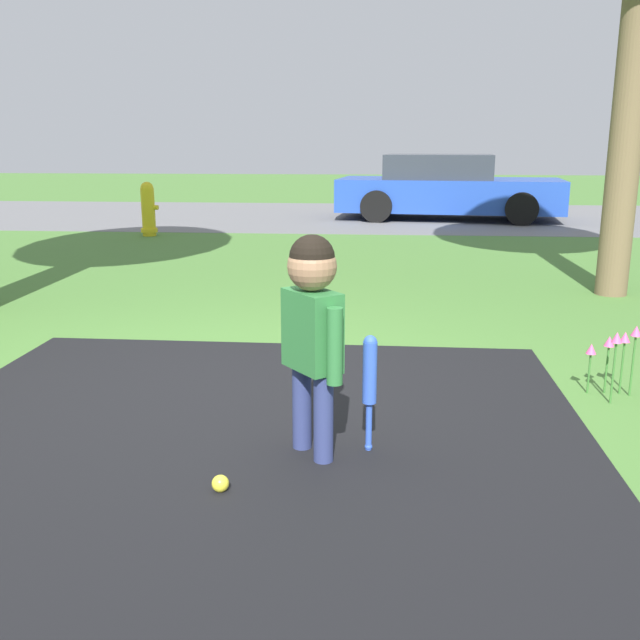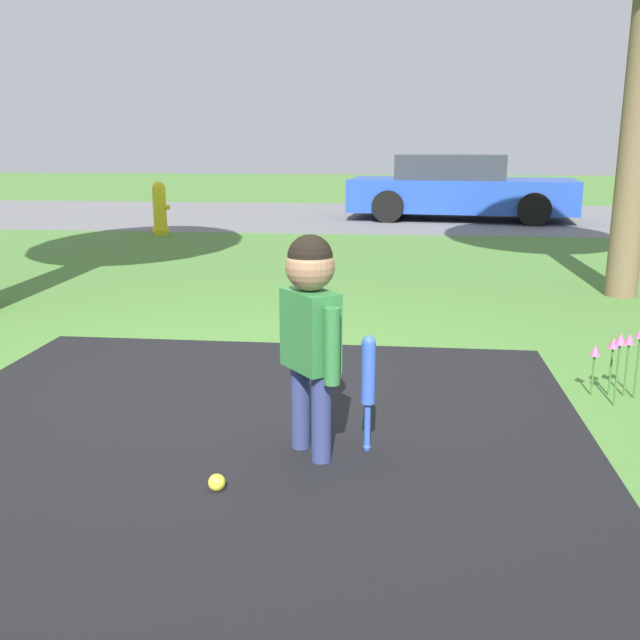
{
  "view_description": "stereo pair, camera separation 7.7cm",
  "coord_description": "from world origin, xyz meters",
  "px_view_note": "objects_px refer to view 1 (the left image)",
  "views": [
    {
      "loc": [
        0.93,
        -4.02,
        1.44
      ],
      "look_at": [
        0.61,
        -0.5,
        0.56
      ],
      "focal_mm": 40.0,
      "sensor_mm": 36.0,
      "label": 1
    },
    {
      "loc": [
        1.0,
        -4.01,
        1.44
      ],
      "look_at": [
        0.61,
        -0.5,
        0.56
      ],
      "focal_mm": 40.0,
      "sensor_mm": 36.0,
      "label": 2
    }
  ],
  "objects_px": {
    "fire_hydrant": "(148,210)",
    "parked_car": "(447,189)",
    "child": "(312,316)",
    "sports_ball": "(220,484)",
    "baseball_bat": "(370,377)"
  },
  "relations": [
    {
      "from": "fire_hydrant",
      "to": "parked_car",
      "type": "distance_m",
      "value": 5.79
    },
    {
      "from": "fire_hydrant",
      "to": "parked_car",
      "type": "xyz_separation_m",
      "value": [
        4.92,
        3.05,
        0.17
      ]
    },
    {
      "from": "sports_ball",
      "to": "fire_hydrant",
      "type": "height_order",
      "value": "fire_hydrant"
    },
    {
      "from": "sports_ball",
      "to": "fire_hydrant",
      "type": "distance_m",
      "value": 8.9
    },
    {
      "from": "child",
      "to": "baseball_bat",
      "type": "bearing_deg",
      "value": 65.73
    },
    {
      "from": "child",
      "to": "baseball_bat",
      "type": "distance_m",
      "value": 0.41
    },
    {
      "from": "baseball_bat",
      "to": "fire_hydrant",
      "type": "xyz_separation_m",
      "value": [
        -3.67,
        7.87,
        0.04
      ]
    },
    {
      "from": "baseball_bat",
      "to": "parked_car",
      "type": "relative_size",
      "value": 0.13
    },
    {
      "from": "parked_car",
      "to": "child",
      "type": "bearing_deg",
      "value": -91.88
    },
    {
      "from": "child",
      "to": "sports_ball",
      "type": "relative_size",
      "value": 14.18
    },
    {
      "from": "sports_ball",
      "to": "baseball_bat",
      "type": "bearing_deg",
      "value": 37.71
    },
    {
      "from": "fire_hydrant",
      "to": "baseball_bat",
      "type": "bearing_deg",
      "value": -64.99
    },
    {
      "from": "parked_car",
      "to": "sports_ball",
      "type": "bearing_deg",
      "value": -93.34
    },
    {
      "from": "baseball_bat",
      "to": "parked_car",
      "type": "bearing_deg",
      "value": 83.49
    },
    {
      "from": "child",
      "to": "fire_hydrant",
      "type": "xyz_separation_m",
      "value": [
        -3.41,
        7.94,
        -0.27
      ]
    }
  ]
}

